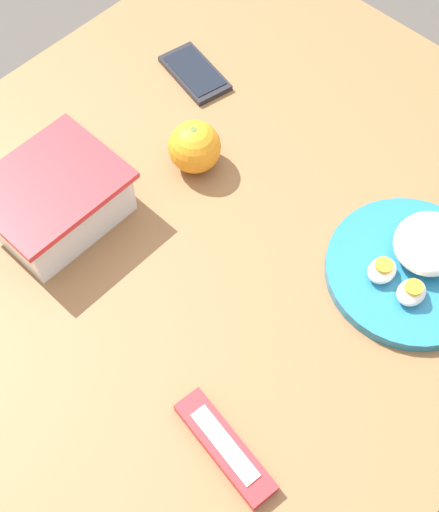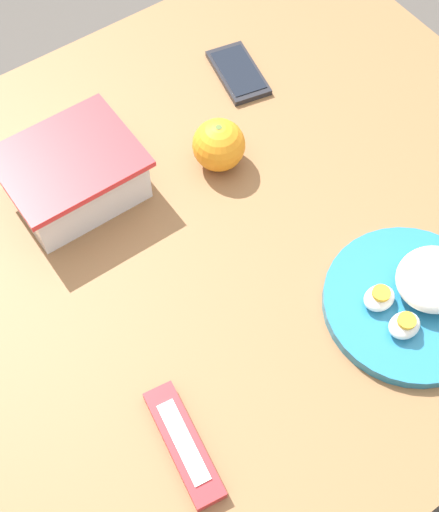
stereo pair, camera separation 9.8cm
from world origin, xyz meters
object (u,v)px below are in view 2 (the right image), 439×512
Objects in this scene: cell_phone at (238,73)px; candy_bar at (184,444)px; orange_fruit at (219,145)px; food_container at (73,177)px; rice_plate at (417,296)px.

candy_bar is at bearing -131.92° from cell_phone.
orange_fruit is 0.50× the size of candy_bar.
candy_bar is (-0.29, -0.34, -0.03)m from orange_fruit.
food_container is 0.42m from candy_bar.
candy_bar is 0.63m from cell_phone.
rice_plate is 1.71× the size of cell_phone.
cell_phone is at bearing 44.95° from orange_fruit.
orange_fruit reaches higher than rice_plate.
candy_bar is (-0.37, 0.02, -0.01)m from rice_plate.
orange_fruit is at bearing 49.40° from candy_bar.
food_container is 0.22m from orange_fruit.
rice_plate is 1.47× the size of candy_bar.
candy_bar reaches higher than cell_phone.
candy_bar is 1.16× the size of cell_phone.
candy_bar is at bearing -130.60° from orange_fruit.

